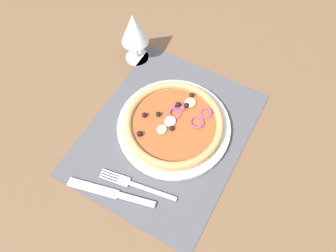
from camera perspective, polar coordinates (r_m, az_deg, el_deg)
name	(u,v)px	position (r cm, az deg, el deg)	size (l,w,h in cm)	color
ground_plane	(167,135)	(77.77, -0.21, -1.72)	(190.00, 140.00, 2.40)	brown
placemat	(167,133)	(76.53, -0.21, -1.23)	(44.71, 35.58, 0.40)	#4C4C51
plate	(174,127)	(76.40, 1.05, -0.11)	(27.31, 27.31, 1.28)	silver
pizza	(174,123)	(74.93, 1.09, 0.57)	(23.78, 23.78, 2.66)	tan
fork	(134,184)	(71.33, -6.24, -10.44)	(4.51, 18.00, 0.44)	silver
knife	(110,193)	(71.42, -10.41, -11.78)	(6.44, 19.81, 0.62)	silver
wine_glass	(134,30)	(83.61, -6.16, 16.83)	(7.20, 7.20, 14.90)	silver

